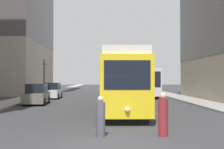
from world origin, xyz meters
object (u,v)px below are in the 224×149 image
Objects in this scene: transit_bus at (141,81)px; parked_car_left_mid at (37,95)px; pedestrian_crossing_near at (163,116)px; lamp_post_left_far at (44,70)px; streetcar at (121,81)px; parked_car_left_near at (52,91)px; pedestrian_crossing_far at (101,118)px.

parked_car_left_mid is (-10.86, -11.21, -1.10)m from transit_bus.
pedestrian_crossing_near is (8.30, -13.91, -0.04)m from parked_car_left_mid.
parked_car_left_mid is 0.87× the size of lamp_post_left_far.
parked_car_left_mid is 2.52× the size of pedestrian_crossing_near.
parked_car_left_mid is 12.25m from lamp_post_left_far.
streetcar is at bearing -36.09° from parked_car_left_mid.
transit_bus is 15.65m from parked_car_left_mid.
lamp_post_left_far is (-1.90, 4.42, 2.61)m from parked_car_left_near.
streetcar is 2.89× the size of lamp_post_left_far.
transit_bus is at bearing -65.74° from pedestrian_crossing_far.
pedestrian_crossing_far is at bearing -73.23° from lamp_post_left_far.
parked_car_left_near is 22.87m from pedestrian_crossing_near.
pedestrian_crossing_far is 26.96m from lamp_post_left_far.
parked_car_left_near is 5.47m from lamp_post_left_far.
streetcar is 18.85m from lamp_post_left_far.
lamp_post_left_far reaches higher than streetcar.
parked_car_left_mid is at bearing -45.78° from pedestrian_crossing_near.
pedestrian_crossing_near is at bearing -145.53° from pedestrian_crossing_far.
streetcar reaches higher than parked_car_left_near.
transit_bus is at bearing -82.41° from pedestrian_crossing_near.
pedestrian_crossing_far is 0.32× the size of lamp_post_left_far.
transit_bus reaches higher than parked_car_left_mid.
parked_car_left_near is at bearing -66.75° from lamp_post_left_far.
parked_car_left_near is 2.85× the size of pedestrian_crossing_far.
lamp_post_left_far is at bearing 95.86° from parked_car_left_mid.
lamp_post_left_far reaches higher than pedestrian_crossing_near.
parked_car_left_mid is at bearing -80.87° from lamp_post_left_far.
pedestrian_crossing_near is 1.09× the size of pedestrian_crossing_far.
parked_car_left_mid is at bearing -135.06° from transit_bus.
streetcar is at bearing -62.79° from pedestrian_crossing_far.
pedestrian_crossing_near is at bearing -69.86° from parked_car_left_near.
streetcar is 9.42m from pedestrian_crossing_far.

